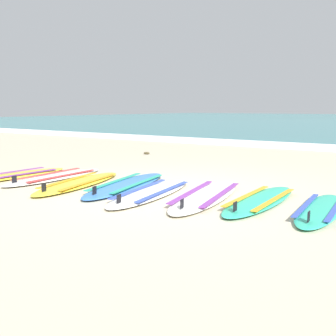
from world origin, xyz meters
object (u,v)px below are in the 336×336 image
(surfboard_7, at_px, (320,209))
(surfboard_4, at_px, (152,192))
(surfboard_0, at_px, (15,175))
(surfboard_6, at_px, (260,200))
(surfboard_3, at_px, (127,185))
(surfboard_5, at_px, (206,195))
(surfboard_1, at_px, (55,177))
(surfboard_2, at_px, (79,183))

(surfboard_7, bearing_deg, surfboard_4, -171.01)
(surfboard_0, xyz_separation_m, surfboard_6, (4.44, 0.66, 0.00))
(surfboard_0, relative_size, surfboard_3, 0.88)
(surfboard_5, distance_m, surfboard_6, 0.76)
(surfboard_3, bearing_deg, surfboard_1, -174.08)
(surfboard_0, bearing_deg, surfboard_7, 6.59)
(surfboard_1, height_order, surfboard_6, same)
(surfboard_0, bearing_deg, surfboard_3, 12.22)
(surfboard_4, bearing_deg, surfboard_2, -176.63)
(surfboard_4, relative_size, surfboard_7, 1.19)
(surfboard_1, xyz_separation_m, surfboard_4, (2.22, -0.09, -0.00))
(surfboard_1, xyz_separation_m, surfboard_2, (0.79, -0.17, -0.00))
(surfboard_0, relative_size, surfboard_2, 0.94)
(surfboard_0, relative_size, surfboard_4, 0.95)
(surfboard_6, distance_m, surfboard_7, 0.79)
(surfboard_0, distance_m, surfboard_5, 3.73)
(surfboard_5, bearing_deg, surfboard_2, -170.72)
(surfboard_5, height_order, surfboard_6, same)
(surfboard_5, distance_m, surfboard_7, 1.54)
(surfboard_0, xyz_separation_m, surfboard_4, (2.94, 0.24, -0.00))
(surfboard_6, bearing_deg, surfboard_0, -171.52)
(surfboard_1, height_order, surfboard_4, same)
(surfboard_0, height_order, surfboard_5, same)
(surfboard_2, xyz_separation_m, surfboard_7, (3.72, 0.45, 0.00))
(surfboard_0, distance_m, surfboard_3, 2.31)
(surfboard_5, bearing_deg, surfboard_1, -176.45)
(surfboard_6, bearing_deg, surfboard_2, -170.21)
(surfboard_0, xyz_separation_m, surfboard_3, (2.26, 0.49, -0.00))
(surfboard_1, relative_size, surfboard_7, 1.14)
(surfboard_4, bearing_deg, surfboard_0, -175.31)
(surfboard_1, distance_m, surfboard_6, 3.73)
(surfboard_2, bearing_deg, surfboard_0, -174.08)
(surfboard_2, relative_size, surfboard_5, 0.94)
(surfboard_0, height_order, surfboard_2, same)
(surfboard_3, relative_size, surfboard_6, 1.15)
(surfboard_1, xyz_separation_m, surfboard_3, (1.53, 0.16, -0.00))
(surfboard_1, relative_size, surfboard_3, 0.89)
(surfboard_0, distance_m, surfboard_6, 4.49)
(surfboard_3, relative_size, surfboard_4, 1.07)
(surfboard_0, distance_m, surfboard_7, 5.27)
(surfboard_0, height_order, surfboard_3, same)
(surfboard_4, relative_size, surfboard_5, 0.94)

